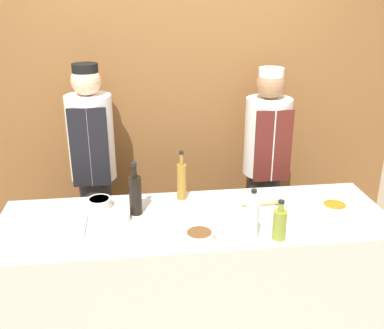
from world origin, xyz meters
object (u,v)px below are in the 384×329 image
(cutting_board, at_px, (52,226))
(chef_right, at_px, (265,169))
(sauce_bowl_orange, at_px, (334,208))
(sauce_bowl_red, at_px, (330,193))
(wooden_spoon, at_px, (269,203))
(sauce_bowl_green, at_px, (117,216))
(bottle_vinegar, at_px, (182,180))
(sauce_bowl_purple, at_px, (99,202))
(bottle_clear, at_px, (253,219))
(sauce_bowl_brown, at_px, (199,236))
(chef_left, at_px, (94,172))
(bottle_oil, at_px, (280,224))
(bottle_soy, at_px, (135,194))

(cutting_board, height_order, chef_right, chef_right)
(sauce_bowl_orange, xyz_separation_m, sauce_bowl_red, (0.07, 0.22, -0.01))
(cutting_board, height_order, wooden_spoon, wooden_spoon)
(sauce_bowl_green, distance_m, chef_right, 1.32)
(sauce_bowl_red, distance_m, bottle_vinegar, 0.96)
(sauce_bowl_purple, height_order, sauce_bowl_red, sauce_bowl_purple)
(sauce_bowl_orange, distance_m, wooden_spoon, 0.39)
(sauce_bowl_red, distance_m, bottle_clear, 0.77)
(sauce_bowl_brown, relative_size, wooden_spoon, 0.62)
(chef_left, bearing_deg, chef_right, 0.00)
(sauce_bowl_orange, height_order, bottle_oil, bottle_oil)
(sauce_bowl_red, distance_m, cutting_board, 1.73)
(sauce_bowl_purple, height_order, sauce_bowl_brown, sauce_bowl_purple)
(chef_left, bearing_deg, bottle_vinegar, -40.00)
(sauce_bowl_brown, xyz_separation_m, bottle_vinegar, (-0.04, 0.52, 0.10))
(bottle_vinegar, relative_size, wooden_spoon, 1.21)
(bottle_soy, height_order, chef_left, chef_left)
(sauce_bowl_brown, bearing_deg, bottle_soy, 133.83)
(sauce_bowl_purple, bearing_deg, bottle_oil, -26.63)
(sauce_bowl_green, distance_m, sauce_bowl_brown, 0.52)
(sauce_bowl_purple, bearing_deg, bottle_clear, -29.18)
(sauce_bowl_purple, relative_size, bottle_clear, 0.51)
(sauce_bowl_purple, bearing_deg, chef_left, 97.92)
(bottle_clear, relative_size, bottle_oil, 1.27)
(bottle_oil, xyz_separation_m, wooden_spoon, (0.06, 0.39, -0.08))
(bottle_clear, bearing_deg, bottle_oil, -9.45)
(bottle_clear, xyz_separation_m, chef_left, (-0.92, 1.02, -0.11))
(bottle_oil, bearing_deg, bottle_soy, 153.25)
(sauce_bowl_purple, height_order, bottle_oil, bottle_oil)
(bottle_clear, bearing_deg, sauce_bowl_red, 35.08)
(sauce_bowl_orange, relative_size, cutting_board, 0.43)
(sauce_bowl_purple, height_order, bottle_vinegar, bottle_vinegar)
(sauce_bowl_orange, xyz_separation_m, sauce_bowl_purple, (-1.40, 0.25, 0.00))
(sauce_bowl_purple, distance_m, sauce_bowl_red, 1.47)
(sauce_bowl_brown, height_order, bottle_soy, bottle_soy)
(chef_right, bearing_deg, chef_left, -180.00)
(bottle_oil, bearing_deg, sauce_bowl_purple, 153.37)
(sauce_bowl_orange, relative_size, sauce_bowl_red, 1.13)
(cutting_board, distance_m, wooden_spoon, 1.30)
(sauce_bowl_purple, relative_size, cutting_board, 0.39)
(sauce_bowl_purple, bearing_deg, sauce_bowl_brown, -39.41)
(chef_left, xyz_separation_m, chef_right, (1.28, 0.00, -0.04))
(chef_right, bearing_deg, bottle_oil, -102.10)
(sauce_bowl_purple, bearing_deg, wooden_spoon, -5.71)
(sauce_bowl_orange, height_order, sauce_bowl_purple, sauce_bowl_purple)
(sauce_bowl_brown, height_order, bottle_oil, bottle_oil)
(cutting_board, bearing_deg, bottle_clear, -12.62)
(sauce_bowl_green, bearing_deg, chef_left, 104.22)
(bottle_soy, bearing_deg, sauce_bowl_red, 3.82)
(sauce_bowl_purple, xyz_separation_m, chef_left, (-0.08, 0.56, -0.03))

